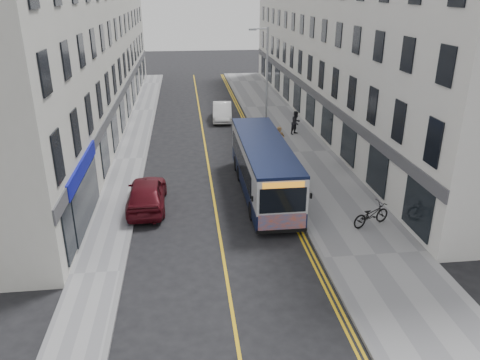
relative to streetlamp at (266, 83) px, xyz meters
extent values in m
plane|color=black|center=(-4.17, -14.00, -4.38)|extent=(140.00, 140.00, 0.00)
cube|color=gray|center=(2.08, -2.00, -4.32)|extent=(4.50, 64.00, 0.12)
cube|color=gray|center=(-9.17, -2.00, -4.32)|extent=(2.00, 64.00, 0.12)
cube|color=slate|center=(-0.17, -2.00, -4.32)|extent=(0.18, 64.00, 0.13)
cube|color=slate|center=(-8.17, -2.00, -4.32)|extent=(0.18, 64.00, 0.13)
cube|color=gold|center=(-4.17, -2.00, -4.38)|extent=(0.12, 64.00, 0.01)
cube|color=gold|center=(-0.62, -2.00, -4.38)|extent=(0.10, 64.00, 0.01)
cube|color=gold|center=(-0.42, -2.00, -4.38)|extent=(0.10, 64.00, 0.01)
cube|color=silver|center=(7.33, 7.00, 2.12)|extent=(6.00, 46.00, 13.00)
cube|color=beige|center=(-13.17, 7.00, 2.12)|extent=(6.00, 46.00, 13.00)
cylinder|color=#9CA0A5|center=(0.08, 0.00, -0.38)|extent=(0.14, 0.14, 8.00)
cylinder|color=#9CA0A5|center=(-0.42, 0.00, 3.52)|extent=(1.00, 0.08, 0.08)
cube|color=#9CA0A5|center=(-0.92, 0.00, 3.47)|extent=(0.50, 0.18, 0.12)
cube|color=black|center=(-1.47, -8.28, -3.66)|extent=(2.26, 9.96, 0.81)
cube|color=silver|center=(-1.47, -8.28, -2.44)|extent=(2.26, 9.96, 1.63)
cube|color=black|center=(-1.47, -8.28, -1.55)|extent=(2.28, 9.96, 0.14)
cube|color=black|center=(-2.62, -7.74, -2.62)|extent=(0.04, 7.79, 1.04)
cube|color=black|center=(-0.32, -7.74, -2.62)|extent=(0.04, 7.79, 1.04)
cube|color=black|center=(-1.47, -13.28, -2.53)|extent=(2.04, 0.04, 1.13)
cube|color=#DA4A12|center=(-1.47, -13.28, -3.61)|extent=(2.13, 0.04, 0.86)
cube|color=orange|center=(-1.47, -13.29, -1.80)|extent=(1.81, 0.04, 0.25)
cylinder|color=black|center=(-2.50, -11.27, -3.93)|extent=(0.25, 0.91, 0.91)
cylinder|color=black|center=(-0.45, -11.27, -3.93)|extent=(0.25, 0.91, 0.91)
cylinder|color=black|center=(-2.50, -6.29, -3.93)|extent=(0.25, 0.91, 0.91)
cylinder|color=black|center=(-0.45, -6.29, -3.93)|extent=(0.25, 0.91, 0.91)
cylinder|color=black|center=(-2.50, -4.66, -3.93)|extent=(0.25, 0.91, 0.91)
cylinder|color=black|center=(-0.45, -4.66, -3.93)|extent=(0.25, 0.91, 0.91)
imported|color=black|center=(2.81, -12.72, -3.73)|extent=(2.16, 1.43, 1.07)
imported|color=olive|center=(0.58, -2.28, -3.34)|extent=(0.75, 0.57, 1.85)
imported|color=black|center=(2.74, 2.13, -3.39)|extent=(1.08, 1.04, 1.75)
imported|color=white|center=(-2.37, 7.29, -3.66)|extent=(1.86, 4.48, 1.44)
imported|color=#530D16|center=(-7.56, -9.35, -3.59)|extent=(1.88, 4.65, 1.58)
camera|label=1|loc=(-5.46, -31.12, 5.86)|focal=35.00mm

